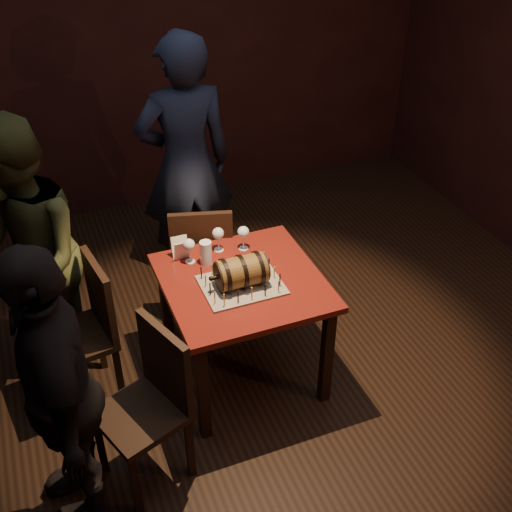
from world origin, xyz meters
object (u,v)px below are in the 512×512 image
at_px(person_back, 186,165).
at_px(person_left_rear, 27,260).
at_px(barrel_cake, 241,272).
at_px(person_left_front, 59,391).
at_px(wine_glass_right, 243,233).
at_px(pint_of_ale, 206,253).
at_px(chair_back, 202,258).
at_px(pub_table, 243,295).
at_px(chair_left_front, 152,397).
at_px(chair_left_rear, 88,325).
at_px(wine_glass_mid, 218,234).
at_px(wine_glass_left, 189,246).

distance_m(person_back, person_left_rear, 1.32).
distance_m(barrel_cake, person_left_front, 1.18).
bearing_deg(barrel_cake, wine_glass_right, 67.48).
height_order(pint_of_ale, chair_back, chair_back).
relative_size(wine_glass_right, person_back, 0.09).
distance_m(pub_table, barrel_cake, 0.22).
bearing_deg(chair_left_front, chair_back, 60.33).
relative_size(pub_table, person_left_rear, 0.53).
distance_m(chair_back, chair_left_rear, 0.92).
bearing_deg(chair_left_front, wine_glass_mid, 51.42).
relative_size(wine_glass_mid, person_back, 0.09).
relative_size(wine_glass_mid, person_left_rear, 0.09).
relative_size(pub_table, wine_glass_mid, 5.59).
height_order(chair_left_rear, chair_left_front, same).
relative_size(pub_table, barrel_cake, 2.68).
distance_m(chair_left_rear, person_left_front, 0.83).
distance_m(pub_table, wine_glass_mid, 0.40).
distance_m(chair_back, person_left_front, 1.57).
relative_size(pub_table, chair_left_front, 0.97).
bearing_deg(person_left_rear, wine_glass_mid, 79.63).
xyz_separation_m(wine_glass_left, chair_left_front, (-0.45, -0.76, -0.35)).
bearing_deg(chair_back, pub_table, -84.31).
relative_size(pint_of_ale, person_left_front, 0.09).
bearing_deg(pub_table, wine_glass_left, 129.29).
height_order(wine_glass_left, person_back, person_back).
xyz_separation_m(wine_glass_left, person_left_rear, (-0.90, 0.22, -0.01)).
relative_size(pint_of_ale, chair_left_front, 0.16).
height_order(chair_left_front, person_left_front, person_left_front).
bearing_deg(wine_glass_right, chair_left_rear, -175.10).
bearing_deg(person_left_front, barrel_cake, 114.63).
bearing_deg(wine_glass_left, pint_of_ale, -28.11).
bearing_deg(wine_glass_right, pint_of_ale, -167.57).
distance_m(pub_table, wine_glass_right, 0.39).
bearing_deg(wine_glass_mid, chair_back, 96.49).
xyz_separation_m(barrel_cake, person_left_rear, (-1.10, 0.55, 0.00)).
bearing_deg(wine_glass_mid, chair_left_front, -128.58).
relative_size(wine_glass_mid, chair_back, 0.17).
xyz_separation_m(pub_table, person_back, (0.02, 1.16, 0.29)).
relative_size(pint_of_ale, person_left_rear, 0.09).
relative_size(barrel_cake, wine_glass_mid, 2.08).
bearing_deg(chair_left_rear, pub_table, -12.95).
bearing_deg(person_left_rear, barrel_cake, 61.69).
distance_m(wine_glass_right, person_left_rear, 1.26).
height_order(pint_of_ale, person_left_front, person_left_front).
relative_size(pint_of_ale, chair_left_rear, 0.16).
xyz_separation_m(chair_left_rear, chair_left_front, (0.21, -0.68, 0.00)).
xyz_separation_m(chair_left_rear, person_back, (0.90, 0.95, 0.41)).
distance_m(pub_table, person_left_front, 1.23).
bearing_deg(wine_glass_mid, wine_glass_left, -165.01).
bearing_deg(barrel_cake, person_back, 88.07).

